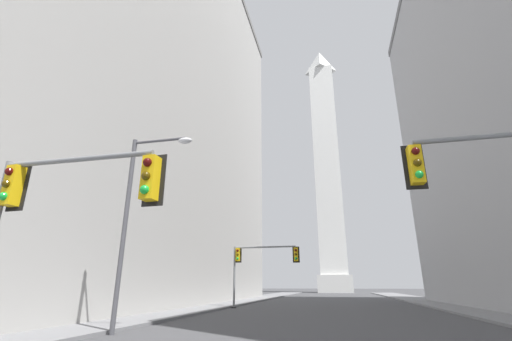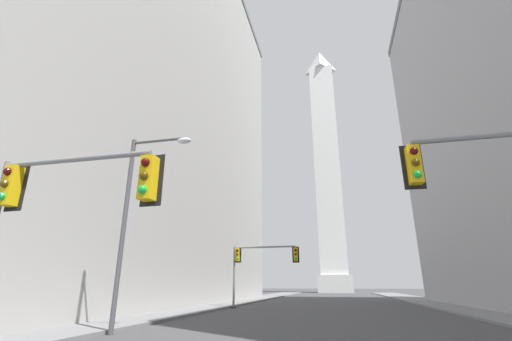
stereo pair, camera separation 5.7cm
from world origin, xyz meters
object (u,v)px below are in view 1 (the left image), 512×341
Objects in this scene: obelisk at (327,162)px; street_lamp at (136,207)px; traffic_light_mid_left at (257,260)px; traffic_light_near_left at (51,202)px.

street_lamp is at bearing -95.24° from obelisk.
obelisk is at bearing 84.78° from traffic_light_mid_left.
obelisk is 71.91m from traffic_light_mid_left.
street_lamp is (-1.54, -16.64, 1.14)m from traffic_light_mid_left.
street_lamp is at bearing -95.30° from traffic_light_mid_left.
street_lamp reaches higher than traffic_light_mid_left.
obelisk reaches higher than traffic_light_mid_left.
obelisk is at bearing 84.76° from street_lamp.
traffic_light_mid_left is 22.36m from traffic_light_near_left.
traffic_light_mid_left is (-5.89, -64.46, -31.32)m from obelisk.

